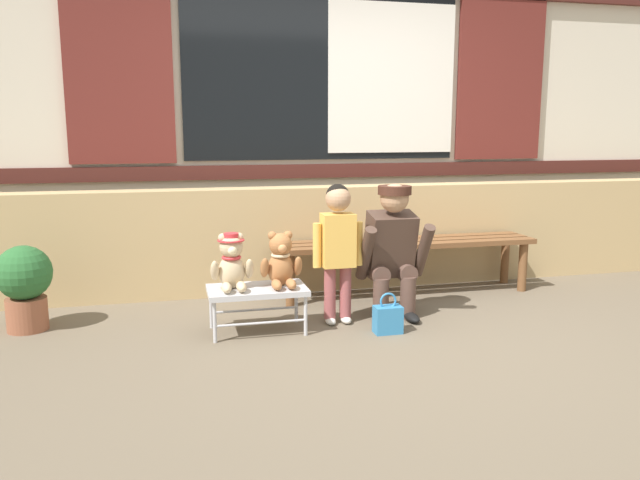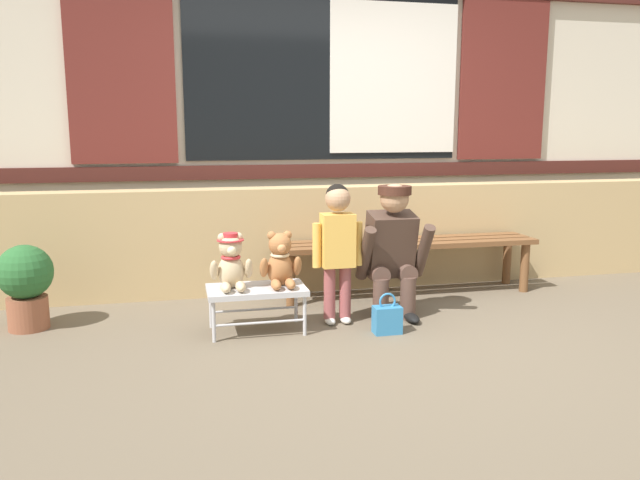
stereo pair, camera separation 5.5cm
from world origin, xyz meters
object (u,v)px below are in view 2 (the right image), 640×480
wooden_bench_long (407,249)px  teddy_bear_with_hat (231,262)px  teddy_bear_plain (280,261)px  adult_crouching (393,250)px  handbag_on_ground (387,319)px  child_standing (338,238)px  potted_plant (26,282)px  small_display_bench (257,292)px

wooden_bench_long → teddy_bear_with_hat: (-1.45, -0.67, 0.10)m
wooden_bench_long → teddy_bear_plain: 1.32m
adult_crouching → handbag_on_ground: (-0.15, -0.35, -0.38)m
wooden_bench_long → adult_crouching: (-0.32, -0.55, 0.11)m
child_standing → wooden_bench_long: bearing=39.9°
adult_crouching → potted_plant: adult_crouching is taller
teddy_bear_plain → potted_plant: size_ratio=0.64×
potted_plant → handbag_on_ground: bearing=-15.2°
child_standing → adult_crouching: 0.44m
teddy_bear_with_hat → child_standing: 0.73m
wooden_bench_long → handbag_on_ground: size_ratio=7.72×
teddy_bear_plain → adult_crouching: bearing=8.5°
teddy_bear_with_hat → adult_crouching: (1.14, 0.12, 0.01)m
wooden_bench_long → adult_crouching: bearing=-120.1°
teddy_bear_plain → handbag_on_ground: size_ratio=1.34×
adult_crouching → potted_plant: (-2.46, 0.28, -0.16)m
child_standing → handbag_on_ground: child_standing is taller
teddy_bear_with_hat → wooden_bench_long: bearing=24.7°
teddy_bear_plain → adult_crouching: 0.83m
handbag_on_ground → potted_plant: bearing=164.8°
child_standing → adult_crouching: child_standing is taller
child_standing → small_display_bench: bearing=-174.3°
small_display_bench → teddy_bear_plain: 0.25m
small_display_bench → wooden_bench_long: bearing=27.4°
potted_plant → teddy_bear_plain: bearing=-13.6°
teddy_bear_with_hat → potted_plant: bearing=163.3°
child_standing → handbag_on_ground: bearing=-47.2°
small_display_bench → handbag_on_ground: (0.82, -0.23, -0.17)m
handbag_on_ground → child_standing: bearing=132.8°
potted_plant → child_standing: bearing=-9.6°
teddy_bear_with_hat → teddy_bear_plain: same height
teddy_bear_plain → adult_crouching: (0.82, 0.12, 0.02)m
small_display_bench → potted_plant: 1.53m
wooden_bench_long → potted_plant: bearing=-174.4°
teddy_bear_with_hat → teddy_bear_plain: (0.32, -0.00, -0.01)m
wooden_bench_long → small_display_bench: wooden_bench_long is taller
potted_plant → small_display_bench: bearing=-15.1°
wooden_bench_long → potted_plant: size_ratio=3.68×
wooden_bench_long → teddy_bear_with_hat: teddy_bear_with_hat is taller
small_display_bench → child_standing: size_ratio=0.67×
teddy_bear_plain → potted_plant: bearing=166.4°
adult_crouching → teddy_bear_with_hat: bearing=-173.9°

